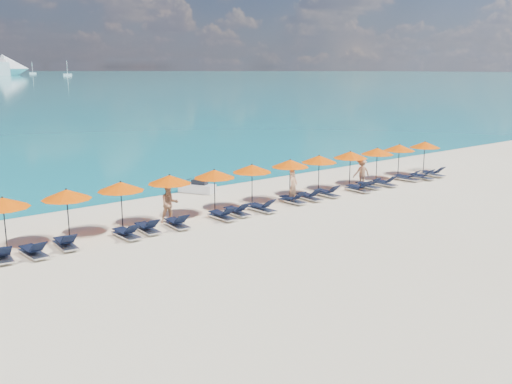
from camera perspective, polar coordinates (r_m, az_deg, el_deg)
ground at (r=26.37m, az=4.10°, el=-3.64°), size 1400.00×1400.00×0.00m
sailboat_near at (r=517.92m, az=-18.34°, el=11.12°), size 6.80×2.27×12.46m
sailboat_far at (r=647.30m, az=-21.43°, el=11.03°), size 6.81×2.27×12.48m
jetski at (r=33.80m, az=-5.88°, el=0.46°), size 1.71×2.29×0.77m
beachgoer_a at (r=31.25m, az=3.74°, el=0.58°), size 0.75×0.62×1.77m
beachgoer_b at (r=27.42m, az=-8.65°, el=-1.16°), size 0.98×0.70×1.82m
beachgoer_c at (r=36.06m, az=10.51°, el=1.98°), size 1.23×0.81×1.76m
umbrella_2 at (r=24.68m, az=-24.00°, el=-0.98°), size 2.10×2.10×2.28m
umbrella_3 at (r=25.33m, az=-18.42°, el=-0.22°), size 2.10×2.10×2.28m
umbrella_4 at (r=26.34m, az=-13.38°, el=0.55°), size 2.10×2.10×2.28m
umbrella_5 at (r=27.54m, az=-8.64°, el=1.26°), size 2.10×2.10×2.28m
umbrella_6 at (r=28.72m, az=-4.18°, el=1.82°), size 2.10×2.10×2.28m
umbrella_7 at (r=30.16m, az=-0.40°, el=2.37°), size 2.10×2.10×2.28m
umbrella_8 at (r=31.83m, az=3.43°, el=2.87°), size 2.10×2.10×2.28m
umbrella_9 at (r=33.48m, az=6.33°, el=3.29°), size 2.10×2.10×2.28m
umbrella_10 at (r=35.38m, az=9.42°, el=3.69°), size 2.10×2.10×2.28m
umbrella_11 at (r=37.23m, az=12.04°, el=4.01°), size 2.10×2.10×2.28m
umbrella_12 at (r=39.26m, az=14.14°, el=4.33°), size 2.10×2.10×2.28m
umbrella_13 at (r=41.23m, az=16.54°, el=4.57°), size 2.10×2.10×2.28m
lounger_3 at (r=23.99m, az=-24.08°, el=-5.78°), size 0.79×1.75×0.66m
lounger_4 at (r=24.01m, az=-21.37°, el=-5.53°), size 0.74×1.74×0.66m
lounger_5 at (r=24.65m, az=-18.52°, el=-4.85°), size 0.74×1.74×0.66m
lounger_6 at (r=25.37m, az=-12.83°, el=-4.02°), size 0.68×1.72×0.66m
lounger_7 at (r=26.01m, az=-10.82°, el=-3.52°), size 0.71×1.73×0.66m
lounger_8 at (r=26.57m, az=-7.93°, el=-3.08°), size 0.75×1.74×0.66m
lounger_9 at (r=27.75m, az=-3.40°, el=-2.31°), size 0.64×1.71×0.66m
lounger_10 at (r=28.49m, az=-1.92°, el=-1.91°), size 0.65×1.71×0.66m
lounger_11 at (r=29.21m, az=0.58°, el=-1.54°), size 0.72×1.73×0.66m
lounger_12 at (r=31.03m, az=3.67°, el=-0.73°), size 0.66×1.71×0.66m
lounger_13 at (r=31.84m, az=5.35°, el=-0.42°), size 0.68×1.72×0.66m
lounger_14 at (r=32.84m, az=7.12°, el=-0.07°), size 0.63×1.70×0.66m
lounger_15 at (r=34.39m, az=10.20°, el=0.39°), size 0.67×1.72×0.66m
lounger_16 at (r=35.43m, az=11.16°, el=0.71°), size 0.65×1.71×0.66m
lounger_17 at (r=36.36m, az=12.75°, el=0.93°), size 0.64×1.71×0.66m
lounger_18 at (r=38.41m, az=14.87°, el=1.43°), size 0.77×1.75×0.66m
lounger_19 at (r=39.11m, az=16.23°, el=1.54°), size 0.79×1.75×0.66m
lounger_20 at (r=40.42m, az=17.29°, el=1.81°), size 0.69×1.72×0.66m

